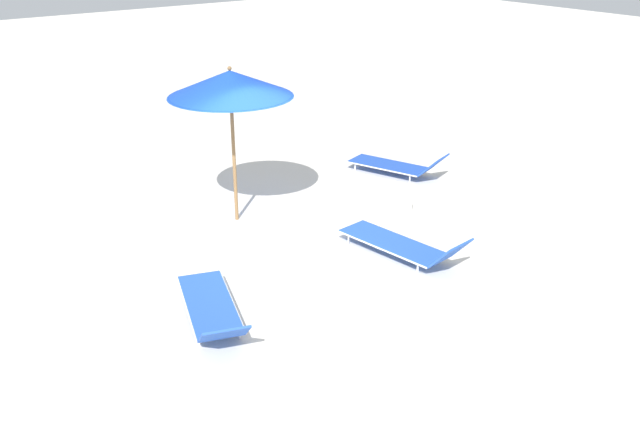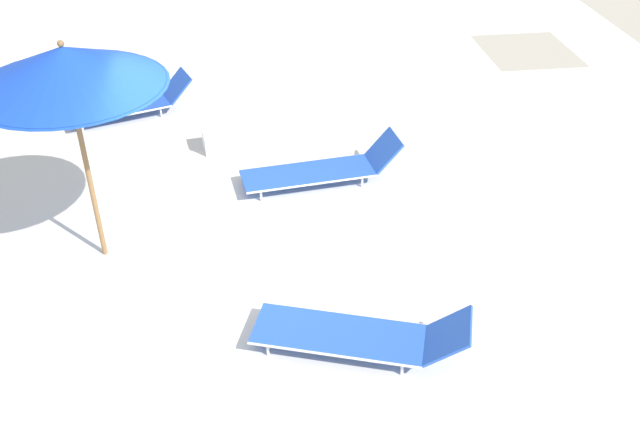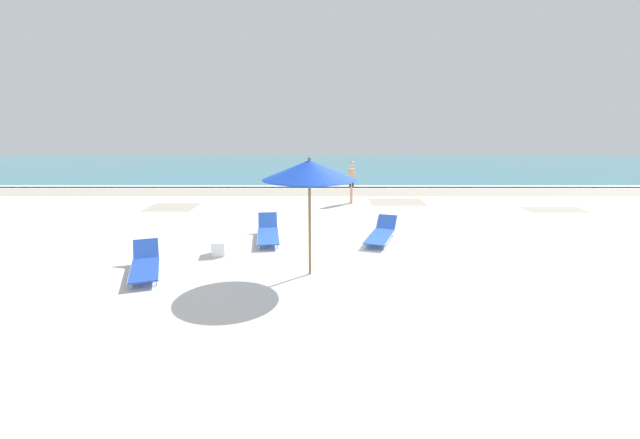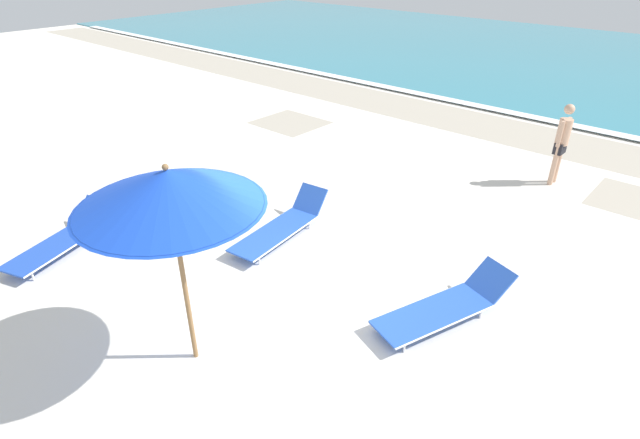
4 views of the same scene
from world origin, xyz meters
The scene contains 8 objects.
ground_plane centered at (0.00, 0.01, -0.08)m, with size 60.00×60.00×0.16m.
ocean_water centered at (0.00, 20.37, 0.03)m, with size 60.00×19.37×0.07m.
beach_umbrella centered at (-0.30, -1.74, 2.38)m, with size 2.06×2.06×2.67m.
sun_lounger_under_umbrella centered at (1.72, 1.03, 0.21)m, with size 1.27×2.24×0.55m.
sun_lounger_beside_umbrella centered at (-4.08, -1.72, 0.22)m, with size 1.24×2.11×0.57m.
sun_lounger_near_water_left centered at (-1.59, 1.10, 0.22)m, with size 0.87×2.26×0.59m.
beachgoer_wading_adult centered at (1.24, 6.63, 1.00)m, with size 0.27×0.45×1.76m.
cooler_box centered at (-2.72, -0.31, 0.19)m, with size 0.43×0.55×0.37m.
Camera 4 is at (4.04, -4.23, 4.67)m, focal length 28.00 mm.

